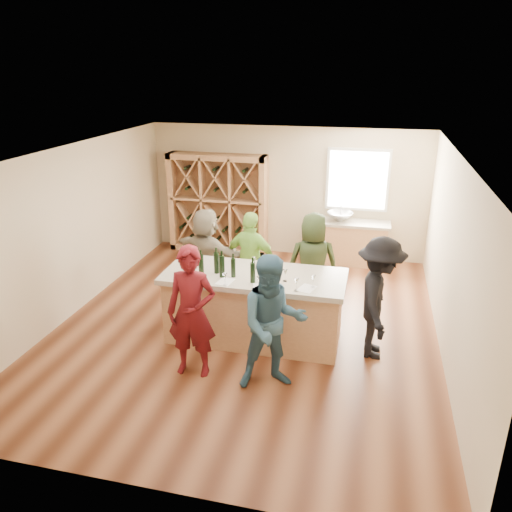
% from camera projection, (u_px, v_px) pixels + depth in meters
% --- Properties ---
extents(floor, '(6.00, 7.00, 0.10)m').
position_uv_depth(floor, '(247.00, 328.00, 8.20)').
color(floor, brown).
rests_on(floor, ground).
extents(ceiling, '(6.00, 7.00, 0.10)m').
position_uv_depth(ceiling, '(246.00, 150.00, 7.16)').
color(ceiling, white).
rests_on(ceiling, ground).
extents(wall_back, '(6.00, 0.10, 2.80)m').
position_uv_depth(wall_back, '(287.00, 191.00, 10.90)').
color(wall_back, beige).
rests_on(wall_back, ground).
extents(wall_front, '(6.00, 0.10, 2.80)m').
position_uv_depth(wall_front, '(148.00, 376.00, 4.46)').
color(wall_front, beige).
rests_on(wall_front, ground).
extents(wall_left, '(0.10, 7.00, 2.80)m').
position_uv_depth(wall_left, '(70.00, 231.00, 8.34)').
color(wall_left, beige).
rests_on(wall_left, ground).
extents(wall_right, '(0.10, 7.00, 2.80)m').
position_uv_depth(wall_right, '(456.00, 262.00, 7.02)').
color(wall_right, beige).
rests_on(wall_right, ground).
extents(window_frame, '(1.30, 0.06, 1.30)m').
position_uv_depth(window_frame, '(358.00, 180.00, 10.38)').
color(window_frame, white).
rests_on(window_frame, wall_back).
extents(window_pane, '(1.18, 0.01, 1.18)m').
position_uv_depth(window_pane, '(358.00, 180.00, 10.35)').
color(window_pane, white).
rests_on(window_pane, wall_back).
extents(wine_rack, '(2.20, 0.45, 2.20)m').
position_uv_depth(wine_rack, '(218.00, 204.00, 11.08)').
color(wine_rack, tan).
rests_on(wine_rack, floor).
extents(back_counter_base, '(1.60, 0.58, 0.86)m').
position_uv_depth(back_counter_base, '(348.00, 243.00, 10.63)').
color(back_counter_base, tan).
rests_on(back_counter_base, floor).
extents(back_counter_top, '(1.70, 0.62, 0.06)m').
position_uv_depth(back_counter_top, '(349.00, 223.00, 10.46)').
color(back_counter_top, '#B4A893').
rests_on(back_counter_top, back_counter_base).
extents(sink, '(0.54, 0.54, 0.19)m').
position_uv_depth(sink, '(340.00, 216.00, 10.46)').
color(sink, silver).
rests_on(sink, back_counter_top).
extents(faucet, '(0.02, 0.02, 0.30)m').
position_uv_depth(faucet, '(341.00, 212.00, 10.61)').
color(faucet, silver).
rests_on(faucet, back_counter_top).
extents(tasting_counter_base, '(2.60, 1.00, 1.00)m').
position_uv_depth(tasting_counter_base, '(254.00, 309.00, 7.64)').
color(tasting_counter_base, tan).
rests_on(tasting_counter_base, floor).
extents(tasting_counter_top, '(2.72, 1.12, 0.08)m').
position_uv_depth(tasting_counter_top, '(254.00, 276.00, 7.44)').
color(tasting_counter_top, '#B4A893').
rests_on(tasting_counter_top, tasting_counter_base).
extents(wine_bottle_a, '(0.08, 0.08, 0.31)m').
position_uv_depth(wine_bottle_a, '(192.00, 264.00, 7.39)').
color(wine_bottle_a, black).
rests_on(wine_bottle_a, tasting_counter_top).
extents(wine_bottle_b, '(0.09, 0.09, 0.31)m').
position_uv_depth(wine_bottle_b, '(201.00, 265.00, 7.35)').
color(wine_bottle_b, black).
rests_on(wine_bottle_b, tasting_counter_top).
extents(wine_bottle_c, '(0.10, 0.10, 0.32)m').
position_uv_depth(wine_bottle_c, '(216.00, 263.00, 7.41)').
color(wine_bottle_c, black).
rests_on(wine_bottle_c, tasting_counter_top).
extents(wine_bottle_d, '(0.08, 0.08, 0.33)m').
position_uv_depth(wine_bottle_d, '(222.00, 266.00, 7.27)').
color(wine_bottle_d, black).
rests_on(wine_bottle_d, tasting_counter_top).
extents(wine_bottle_e, '(0.09, 0.09, 0.28)m').
position_uv_depth(wine_bottle_e, '(233.00, 268.00, 7.28)').
color(wine_bottle_e, black).
rests_on(wine_bottle_e, tasting_counter_top).
extents(wine_glass_a, '(0.07, 0.07, 0.18)m').
position_uv_depth(wine_glass_a, '(225.00, 279.00, 7.02)').
color(wine_glass_a, white).
rests_on(wine_glass_a, tasting_counter_top).
extents(wine_glass_b, '(0.08, 0.08, 0.17)m').
position_uv_depth(wine_glass_b, '(259.00, 282.00, 6.94)').
color(wine_glass_b, white).
rests_on(wine_glass_b, tasting_counter_top).
extents(wine_glass_c, '(0.09, 0.09, 0.19)m').
position_uv_depth(wine_glass_c, '(296.00, 285.00, 6.84)').
color(wine_glass_c, white).
rests_on(wine_glass_c, tasting_counter_top).
extents(wine_glass_d, '(0.07, 0.07, 0.18)m').
position_uv_depth(wine_glass_d, '(285.00, 276.00, 7.15)').
color(wine_glass_d, white).
rests_on(wine_glass_d, tasting_counter_top).
extents(wine_glass_e, '(0.08, 0.08, 0.18)m').
position_uv_depth(wine_glass_e, '(313.00, 282.00, 6.95)').
color(wine_glass_e, white).
rests_on(wine_glass_e, tasting_counter_top).
extents(tasting_menu_a, '(0.25, 0.31, 0.00)m').
position_uv_depth(tasting_menu_a, '(225.00, 282.00, 7.17)').
color(tasting_menu_a, white).
rests_on(tasting_menu_a, tasting_counter_top).
extents(tasting_menu_b, '(0.29, 0.35, 0.00)m').
position_uv_depth(tasting_menu_b, '(261.00, 287.00, 6.98)').
color(tasting_menu_b, white).
rests_on(tasting_menu_b, tasting_counter_top).
extents(tasting_menu_c, '(0.28, 0.33, 0.00)m').
position_uv_depth(tasting_menu_c, '(307.00, 288.00, 6.95)').
color(tasting_menu_c, white).
rests_on(tasting_menu_c, tasting_counter_top).
extents(person_near_left, '(0.70, 0.52, 1.84)m').
position_uv_depth(person_near_left, '(192.00, 312.00, 6.62)').
color(person_near_left, '#590F14').
rests_on(person_near_left, floor).
extents(person_near_right, '(1.01, 0.78, 1.83)m').
position_uv_depth(person_near_right, '(273.00, 323.00, 6.35)').
color(person_near_right, '#335972').
rests_on(person_near_right, floor).
extents(person_server, '(0.56, 1.18, 1.81)m').
position_uv_depth(person_server, '(379.00, 298.00, 7.05)').
color(person_server, black).
rests_on(person_server, floor).
extents(person_far_mid, '(1.10, 0.73, 1.72)m').
position_uv_depth(person_far_mid, '(251.00, 261.00, 8.52)').
color(person_far_mid, '#8CC64C').
rests_on(person_far_mid, floor).
extents(person_far_right, '(0.96, 0.73, 1.76)m').
position_uv_depth(person_far_right, '(313.00, 264.00, 8.33)').
color(person_far_right, '#263319').
rests_on(person_far_right, floor).
extents(person_far_left, '(1.65, 1.11, 1.68)m').
position_uv_depth(person_far_left, '(207.00, 254.00, 8.88)').
color(person_far_left, gray).
rests_on(person_far_left, floor).
extents(wine_bottle_f, '(0.07, 0.07, 0.30)m').
position_uv_depth(wine_bottle_f, '(253.00, 273.00, 7.09)').
color(wine_bottle_f, black).
rests_on(wine_bottle_f, tasting_counter_top).
extents(wine_glass_f, '(0.07, 0.07, 0.18)m').
position_uv_depth(wine_glass_f, '(254.00, 263.00, 7.59)').
color(wine_glass_f, white).
rests_on(wine_glass_f, tasting_counter_top).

